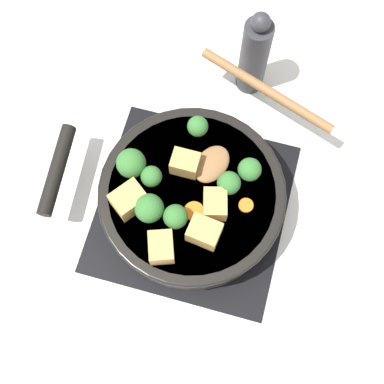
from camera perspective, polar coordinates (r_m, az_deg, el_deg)
ground_plane at (r=0.90m, az=0.00°, el=-1.74°), size 2.40×2.40×0.00m
front_burner_grate at (r=0.89m, az=0.00°, el=-1.52°), size 0.31×0.31×0.03m
skillet_pan at (r=0.85m, az=-0.14°, el=-0.55°), size 0.29×0.38×0.06m
wooden_spoon at (r=0.86m, az=5.60°, el=7.62°), size 0.24×0.24×0.02m
tofu_cube_center_large at (r=0.78m, az=1.32°, el=-4.29°), size 0.04×0.05×0.04m
tofu_cube_near_handle at (r=0.80m, az=2.47°, el=-1.31°), size 0.05×0.04×0.03m
tofu_cube_east_chunk at (r=0.78m, az=-3.31°, el=-5.91°), size 0.05×0.05×0.04m
tofu_cube_west_chunk at (r=0.82m, az=-0.73°, el=3.08°), size 0.03×0.04×0.03m
tofu_cube_back_piece at (r=0.80m, az=-6.74°, el=-0.85°), size 0.06×0.06×0.04m
broccoli_floret_near_spoon at (r=0.81m, az=-4.40°, el=1.51°), size 0.03×0.03×0.04m
broccoli_floret_center_top at (r=0.84m, az=0.61°, el=7.00°), size 0.03×0.03×0.04m
broccoli_floret_east_rim at (r=0.79m, az=-4.59°, el=-1.75°), size 0.04×0.04×0.05m
broccoli_floret_west_rim at (r=0.81m, az=-6.51°, el=3.05°), size 0.05×0.05×0.05m
broccoli_floret_north_edge at (r=0.80m, az=3.96°, el=0.95°), size 0.04×0.04×0.04m
broccoli_floret_south_cluster at (r=0.78m, az=-1.77°, el=-2.66°), size 0.04×0.04×0.04m
broccoli_floret_mid_floret at (r=0.81m, az=6.16°, el=2.39°), size 0.04×0.04×0.04m
carrot_slice_orange_thin at (r=0.81m, az=0.22°, el=-2.08°), size 0.03×0.03×0.01m
carrot_slice_near_center at (r=0.82m, az=5.76°, el=-1.47°), size 0.02×0.02×0.01m
pepper_mill at (r=0.93m, az=6.66°, el=14.32°), size 0.05×0.05×0.19m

